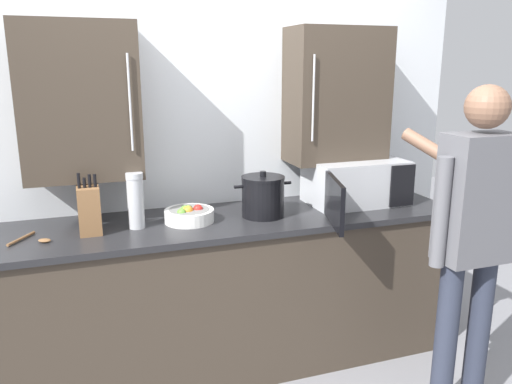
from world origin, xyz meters
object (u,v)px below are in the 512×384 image
thermos_flask (136,200)px  fruit_bowl (189,214)px  knife_block (89,210)px  person_figure (472,229)px  microwave_oven (352,182)px  stock_pot (263,196)px  wooden_spoon (34,240)px

thermos_flask → fruit_bowl: thermos_flask is taller
knife_block → person_figure: bearing=-25.0°
microwave_oven → person_figure: person_figure is taller
knife_block → thermos_flask: bearing=2.2°
microwave_oven → stock_pot: (-0.61, -0.07, -0.02)m
microwave_oven → fruit_bowl: size_ratio=2.87×
knife_block → person_figure: person_figure is taller
microwave_oven → knife_block: bearing=-177.8°
thermos_flask → stock_pot: size_ratio=0.87×
fruit_bowl → knife_block: bearing=-177.6°
fruit_bowl → wooden_spoon: (-0.79, -0.07, -0.03)m
thermos_flask → stock_pot: 0.71m
microwave_oven → wooden_spoon: microwave_oven is taller
fruit_bowl → person_figure: bearing=-34.5°
fruit_bowl → stock_pot: 0.43m
thermos_flask → person_figure: size_ratio=0.18×
thermos_flask → wooden_spoon: bearing=-174.1°
thermos_flask → stock_pot: bearing=-1.2°
fruit_bowl → stock_pot: size_ratio=0.80×
wooden_spoon → person_figure: bearing=-20.8°
fruit_bowl → wooden_spoon: fruit_bowl is taller
fruit_bowl → wooden_spoon: bearing=-175.3°
wooden_spoon → stock_pot: size_ratio=0.61×
microwave_oven → fruit_bowl: microwave_oven is taller
knife_block → fruit_bowl: size_ratio=1.19×
microwave_oven → fruit_bowl: 1.04m
stock_pot → wooden_spoon: bearing=-178.2°
microwave_oven → thermos_flask: bearing=-177.8°
person_figure → wooden_spoon: bearing=159.2°
thermos_flask → fruit_bowl: size_ratio=1.09×
thermos_flask → stock_pot: (0.71, -0.01, -0.03)m
fruit_bowl → microwave_oven: bearing=2.1°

